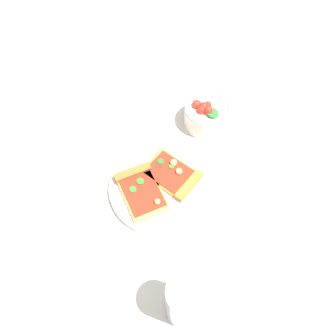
% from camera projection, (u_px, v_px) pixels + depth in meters
% --- Properties ---
extents(ground_plane, '(2.40, 2.40, 0.00)m').
position_uv_depth(ground_plane, '(147.00, 190.00, 0.86)').
color(ground_plane, beige).
rests_on(ground_plane, ground).
extents(plate, '(0.24, 0.24, 0.01)m').
position_uv_depth(plate, '(161.00, 187.00, 0.85)').
color(plate, silver).
rests_on(plate, ground_plane).
extents(pizza_slice_near, '(0.15, 0.15, 0.02)m').
position_uv_depth(pizza_slice_near, '(140.00, 188.00, 0.84)').
color(pizza_slice_near, '#E5B256').
rests_on(pizza_slice_near, plate).
extents(pizza_slice_far, '(0.14, 0.11, 0.02)m').
position_uv_depth(pizza_slice_far, '(174.00, 176.00, 0.86)').
color(pizza_slice_far, gold).
rests_on(pizza_slice_far, plate).
extents(salad_bowl, '(0.12, 0.12, 0.08)m').
position_uv_depth(salad_bowl, '(207.00, 114.00, 0.94)').
color(salad_bowl, white).
rests_on(salad_bowl, ground_plane).
extents(soda_glass, '(0.07, 0.07, 0.13)m').
position_uv_depth(soda_glass, '(185.00, 302.00, 0.66)').
color(soda_glass, silver).
rests_on(soda_glass, ground_plane).
extents(paper_napkin, '(0.18, 0.17, 0.00)m').
position_uv_depth(paper_napkin, '(125.00, 115.00, 0.98)').
color(paper_napkin, white).
rests_on(paper_napkin, ground_plane).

